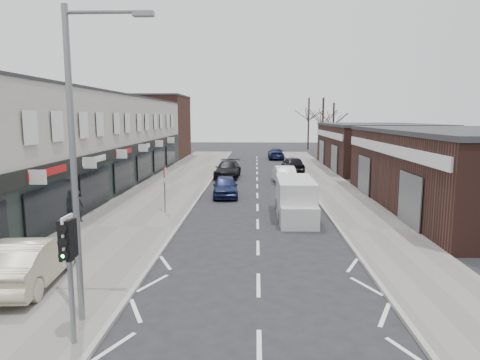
# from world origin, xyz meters

# --- Properties ---
(ground) EXTENTS (160.00, 160.00, 0.00)m
(ground) POSITION_xyz_m (0.00, 0.00, 0.00)
(ground) COLOR black
(ground) RESTS_ON ground
(pavement_left) EXTENTS (5.50, 64.00, 0.12)m
(pavement_left) POSITION_xyz_m (-6.75, 22.00, 0.06)
(pavement_left) COLOR slate
(pavement_left) RESTS_ON ground
(pavement_right) EXTENTS (3.50, 64.00, 0.12)m
(pavement_right) POSITION_xyz_m (5.75, 22.00, 0.06)
(pavement_right) COLOR slate
(pavement_right) RESTS_ON ground
(shop_terrace_left) EXTENTS (8.00, 41.00, 7.10)m
(shop_terrace_left) POSITION_xyz_m (-13.50, 19.50, 3.55)
(shop_terrace_left) COLOR #BCB7AB
(shop_terrace_left) RESTS_ON ground
(brick_block_far) EXTENTS (8.00, 10.00, 8.00)m
(brick_block_far) POSITION_xyz_m (-13.50, 45.00, 4.00)
(brick_block_far) COLOR #48271E
(brick_block_far) RESTS_ON ground
(right_unit_near) EXTENTS (10.00, 18.00, 4.50)m
(right_unit_near) POSITION_xyz_m (12.50, 14.00, 2.25)
(right_unit_near) COLOR #3D211B
(right_unit_near) RESTS_ON ground
(right_unit_far) EXTENTS (10.00, 16.00, 4.50)m
(right_unit_far) POSITION_xyz_m (12.50, 34.00, 2.25)
(right_unit_far) COLOR #3D211B
(right_unit_far) RESTS_ON ground
(tree_far_a) EXTENTS (3.60, 3.60, 8.00)m
(tree_far_a) POSITION_xyz_m (9.00, 48.00, 0.00)
(tree_far_a) COLOR #382D26
(tree_far_a) RESTS_ON ground
(tree_far_b) EXTENTS (3.60, 3.60, 7.50)m
(tree_far_b) POSITION_xyz_m (11.50, 54.00, 0.00)
(tree_far_b) COLOR #382D26
(tree_far_b) RESTS_ON ground
(tree_far_c) EXTENTS (3.60, 3.60, 8.50)m
(tree_far_c) POSITION_xyz_m (8.50, 60.00, 0.00)
(tree_far_c) COLOR #382D26
(tree_far_c) RESTS_ON ground
(traffic_light) EXTENTS (0.28, 0.60, 3.10)m
(traffic_light) POSITION_xyz_m (-4.40, -2.02, 2.41)
(traffic_light) COLOR slate
(traffic_light) RESTS_ON pavement_left
(street_lamp) EXTENTS (2.23, 0.22, 8.00)m
(street_lamp) POSITION_xyz_m (-4.53, -0.80, 4.62)
(street_lamp) COLOR slate
(street_lamp) RESTS_ON pavement_left
(warning_sign) EXTENTS (0.12, 0.80, 2.70)m
(warning_sign) POSITION_xyz_m (-5.16, 12.00, 2.20)
(warning_sign) COLOR slate
(warning_sign) RESTS_ON pavement_left
(white_van) EXTENTS (1.93, 5.41, 2.11)m
(white_van) POSITION_xyz_m (2.05, 11.51, 1.00)
(white_van) COLOR silver
(white_van) RESTS_ON ground
(sedan_on_pavement) EXTENTS (2.06, 4.81, 1.54)m
(sedan_on_pavement) POSITION_xyz_m (-7.30, 1.55, 0.89)
(sedan_on_pavement) COLOR #B2AA8E
(sedan_on_pavement) RESTS_ON pavement_left
(pedestrian) EXTENTS (0.63, 0.45, 1.62)m
(pedestrian) POSITION_xyz_m (-9.20, 9.76, 0.93)
(pedestrian) COLOR black
(pedestrian) RESTS_ON pavement_left
(parked_car_left_a) EXTENTS (1.98, 4.26, 1.41)m
(parked_car_left_a) POSITION_xyz_m (-2.20, 17.50, 0.71)
(parked_car_left_a) COLOR #151D43
(parked_car_left_a) RESTS_ON ground
(parked_car_left_b) EXTENTS (2.32, 5.26, 1.50)m
(parked_car_left_b) POSITION_xyz_m (-2.64, 26.68, 0.75)
(parked_car_left_b) COLOR black
(parked_car_left_b) RESTS_ON ground
(parked_car_right_a) EXTENTS (1.87, 4.51, 1.45)m
(parked_car_right_a) POSITION_xyz_m (2.20, 23.81, 0.73)
(parked_car_right_a) COLOR silver
(parked_car_right_a) RESTS_ON ground
(parked_car_right_b) EXTENTS (2.19, 4.80, 1.60)m
(parked_car_right_b) POSITION_xyz_m (3.50, 30.43, 0.80)
(parked_car_right_b) COLOR black
(parked_car_right_b) RESTS_ON ground
(parked_car_right_c) EXTENTS (2.01, 4.84, 1.40)m
(parked_car_right_c) POSITION_xyz_m (2.46, 43.76, 0.70)
(parked_car_right_c) COLOR #141B40
(parked_car_right_c) RESTS_ON ground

